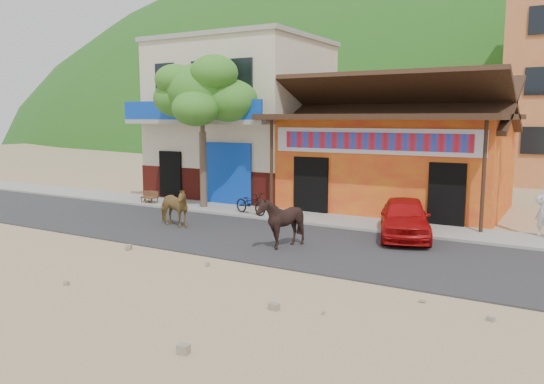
{
  "coord_description": "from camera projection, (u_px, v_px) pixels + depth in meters",
  "views": [
    {
      "loc": [
        8.34,
        -10.95,
        3.68
      ],
      "look_at": [
        0.2,
        3.0,
        1.4
      ],
      "focal_mm": 35.0,
      "sensor_mm": 36.0,
      "label": 1
    }
  ],
  "objects": [
    {
      "name": "cow_dark",
      "position": [
        281.0,
        222.0,
        14.81
      ],
      "size": [
        1.76,
        1.7,
        1.48
      ],
      "primitive_type": "imported",
      "rotation": [
        0.0,
        0.0,
        -1.07
      ],
      "color": "black",
      "rests_on": "road"
    },
    {
      "name": "cafe_building",
      "position": [
        242.0,
        121.0,
        24.85
      ],
      "size": [
        7.0,
        6.0,
        7.0
      ],
      "primitive_type": "cube",
      "color": "beige",
      "rests_on": "ground"
    },
    {
      "name": "road",
      "position": [
        258.0,
        238.0,
        16.17
      ],
      "size": [
        60.0,
        5.0,
        0.04
      ],
      "primitive_type": "cube",
      "color": "#28282B",
      "rests_on": "ground"
    },
    {
      "name": "red_car",
      "position": [
        405.0,
        218.0,
        16.14
      ],
      "size": [
        2.52,
        3.87,
        1.23
      ],
      "primitive_type": "imported",
      "rotation": [
        0.0,
        0.0,
        0.32
      ],
      "color": "#B50C0D",
      "rests_on": "road"
    },
    {
      "name": "tree",
      "position": [
        203.0,
        132.0,
        20.86
      ],
      "size": [
        3.0,
        3.0,
        6.0
      ],
      "primitive_type": null,
      "color": "#2D721E",
      "rests_on": "sidewalk"
    },
    {
      "name": "ground",
      "position": [
        208.0,
        257.0,
        14.04
      ],
      "size": [
        120.0,
        120.0,
        0.0
      ],
      "primitive_type": "plane",
      "color": "#9E825B",
      "rests_on": "ground"
    },
    {
      "name": "cafe_chair_right",
      "position": [
        151.0,
        192.0,
        22.15
      ],
      "size": [
        0.45,
        0.45,
        0.92
      ],
      "primitive_type": null,
      "rotation": [
        0.0,
        0.0,
        0.05
      ],
      "color": "#4E331A",
      "rests_on": "sidewalk"
    },
    {
      "name": "dance_club",
      "position": [
        398.0,
        164.0,
        21.34
      ],
      "size": [
        8.0,
        6.0,
        3.6
      ],
      "primitive_type": "cube",
      "color": "orange",
      "rests_on": "ground"
    },
    {
      "name": "hillside",
      "position": [
        518.0,
        56.0,
        72.24
      ],
      "size": [
        100.0,
        40.0,
        24.0
      ],
      "primitive_type": "ellipsoid",
      "color": "#194C14",
      "rests_on": "ground"
    },
    {
      "name": "cow_tan",
      "position": [
        173.0,
        207.0,
        17.75
      ],
      "size": [
        1.66,
        0.96,
        1.32
      ],
      "primitive_type": "imported",
      "rotation": [
        0.0,
        0.0,
        1.4
      ],
      "color": "olive",
      "rests_on": "road"
    },
    {
      "name": "sidewalk",
      "position": [
        309.0,
        218.0,
        19.16
      ],
      "size": [
        60.0,
        2.0,
        0.12
      ],
      "primitive_type": "cube",
      "color": "gray",
      "rests_on": "ground"
    },
    {
      "name": "scooter",
      "position": [
        251.0,
        203.0,
        19.59
      ],
      "size": [
        1.67,
        0.95,
        0.83
      ],
      "primitive_type": "imported",
      "rotation": [
        0.0,
        0.0,
        1.3
      ],
      "color": "black",
      "rests_on": "sidewalk"
    },
    {
      "name": "cafe_chair_left",
      "position": [
        146.0,
        192.0,
        22.39
      ],
      "size": [
        0.52,
        0.52,
        0.87
      ],
      "primitive_type": null,
      "rotation": [
        0.0,
        0.0,
        0.37
      ],
      "color": "#522B1B",
      "rests_on": "sidewalk"
    }
  ]
}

